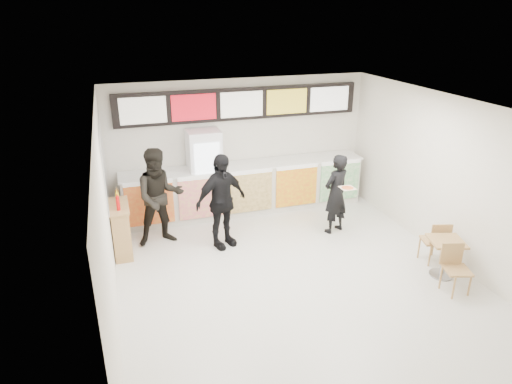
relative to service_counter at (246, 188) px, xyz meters
name	(u,v)px	position (x,y,z in m)	size (l,w,h in m)	color
floor	(297,280)	(0.00, -3.09, -0.57)	(7.00, 7.00, 0.00)	beige
ceiling	(304,109)	(0.00, -3.09, 2.43)	(7.00, 7.00, 0.00)	white
wall_back	(240,144)	(0.00, 0.41, 0.93)	(6.00, 6.00, 0.00)	silver
wall_left	(107,226)	(-3.00, -3.09, 0.93)	(7.00, 7.00, 0.00)	silver
wall_right	(453,181)	(3.00, -3.09, 0.93)	(7.00, 7.00, 0.00)	silver
service_counter	(246,188)	(0.00, 0.00, 0.00)	(5.56, 0.77, 1.14)	silver
menu_board	(241,104)	(0.00, 0.32, 1.88)	(5.50, 0.14, 0.70)	black
drinks_fridge	(205,175)	(-0.93, 0.02, 0.43)	(0.70, 0.67, 2.00)	white
mirror_panel	(104,160)	(-2.99, -0.64, 1.18)	(0.01, 2.00, 1.50)	#B2B7BF
customer_main	(336,194)	(1.47, -1.56, 0.28)	(0.62, 0.41, 1.70)	black
customer_left	(160,197)	(-2.04, -0.95, 0.41)	(0.96, 0.75, 1.97)	black
customer_mid	(221,201)	(-0.93, -1.45, 0.38)	(1.11, 0.46, 1.90)	black
pizza_slice	(347,188)	(1.47, -2.01, 0.58)	(0.36, 0.36, 0.02)	beige
cafe_table	(445,251)	(2.50, -3.72, -0.09)	(0.78, 1.47, 0.83)	tan
condiment_ledge	(121,229)	(-2.82, -1.15, -0.06)	(0.36, 0.90, 1.19)	tan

